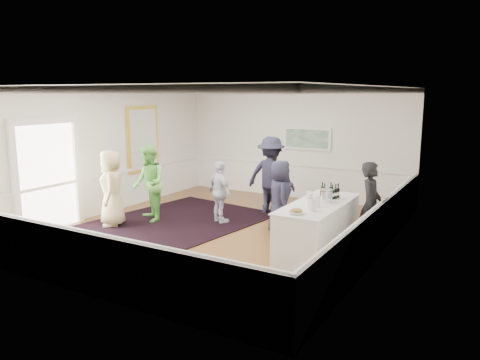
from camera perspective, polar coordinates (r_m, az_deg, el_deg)
The scene contains 23 objects.
floor at distance 10.71m, azimuth -2.09°, elevation -6.13°, with size 8.00×8.00×0.00m, color brown.
ceiling at distance 10.26m, azimuth -2.21°, elevation 11.24°, with size 7.00×8.00×0.02m, color white.
wall_left at distance 12.57m, azimuth -15.80°, elevation 3.42°, with size 0.02×8.00×3.20m, color white.
wall_right at distance 9.02m, azimuth 17.01°, elevation 0.67°, with size 0.02×8.00×3.20m, color white.
wall_back at distance 13.89m, azimuth 6.70°, elevation 4.40°, with size 7.00×0.02×3.20m, color white.
wall_front at distance 7.35m, azimuth -19.00°, elevation -1.63°, with size 7.00×0.02×3.20m, color white.
wainscoting at distance 10.58m, azimuth -2.11°, elevation -3.54°, with size 7.00×8.00×1.00m, color white, non-canonical shape.
mirror at distance 13.45m, azimuth -11.73°, elevation 4.90°, with size 0.05×1.25×1.85m.
doorway at distance 11.33m, azimuth -22.44°, elevation 1.33°, with size 0.10×1.78×2.56m.
landscape_painting at distance 13.67m, azimuth 8.17°, elevation 5.02°, with size 1.44×0.06×0.66m.
area_rug at distance 11.50m, azimuth -7.64°, elevation -5.00°, with size 3.27×4.30×0.02m, color black.
serving_table at distance 9.23m, azimuth 9.49°, elevation -5.79°, with size 0.94×2.47×1.00m.
bartender at distance 9.64m, azimuth 15.63°, elevation -3.03°, with size 0.64×0.42×1.75m, color black.
guest_tan at distance 11.28m, azimuth -15.39°, elevation -0.97°, with size 0.88×0.57×1.79m, color tan.
guest_green at distance 11.48m, azimuth -11.07°, elevation -0.40°, with size 0.91×0.71×1.86m, color #68C64F.
guest_lilac at distance 11.15m, azimuth -2.44°, elevation -1.50°, with size 0.88×0.37×1.50m, color silver.
guest_dark_a at distance 12.03m, azimuth 3.79°, elevation 0.57°, with size 1.28×0.74×1.99m, color #1E1E32.
guest_dark_b at distance 12.08m, azimuth 4.02°, elevation -0.25°, with size 0.59×0.39×1.63m, color black.
guest_navy at distance 10.29m, azimuth 4.89°, elevation -2.13°, with size 0.80×0.52×1.64m, color #1E1E32.
wine_bottles at distance 9.56m, azimuth 10.99°, elevation -1.22°, with size 0.40×0.31×0.31m.
juice_pitchers at distance 8.73m, azimuth 8.76°, elevation -2.52°, with size 0.39×0.64×0.24m.
ice_bucket at distance 9.21m, azimuth 10.45°, elevation -1.91°, with size 0.26×0.26×0.24m, color silver.
nut_bowl at distance 8.23m, azimuth 6.91°, elevation -3.87°, with size 0.26×0.26×0.07m.
Camera 1 is at (5.47, -8.68, 3.09)m, focal length 35.00 mm.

